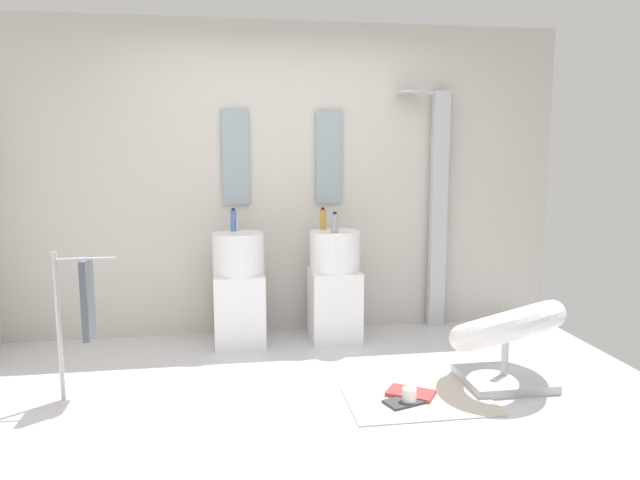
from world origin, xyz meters
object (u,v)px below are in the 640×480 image
object	(u,v)px
soap_bottle_grey	(335,223)
pedestal_sink_right	(335,285)
towel_rack	(83,302)
soap_bottle_white	(233,221)
soap_bottle_amber	(323,219)
magazine_charcoal	(404,402)
magazine_red	(411,393)
soap_bottle_blue	(233,220)
lounge_chair	(506,333)
shower_column	(437,205)
coffee_mug	(409,396)
pedestal_sink_left	(239,288)

from	to	relation	value
soap_bottle_grey	pedestal_sink_right	bearing A→B (deg)	78.69
towel_rack	soap_bottle_white	world-z (taller)	soap_bottle_white
soap_bottle_amber	towel_rack	bearing A→B (deg)	-148.31
towel_rack	magazine_charcoal	bearing A→B (deg)	-11.98
soap_bottle_white	soap_bottle_grey	xyz separation A→B (m)	(0.79, -0.25, -0.01)
magazine_red	soap_bottle_white	distance (m)	1.99
magazine_red	soap_bottle_blue	size ratio (longest dim) A/B	1.57
magazine_red	lounge_chair	bearing A→B (deg)	42.73
magazine_charcoal	soap_bottle_grey	size ratio (longest dim) A/B	1.35
towel_rack	magazine_red	bearing A→B (deg)	-8.36
magazine_red	soap_bottle_grey	xyz separation A→B (m)	(-0.29, 1.12, 0.96)
shower_column	soap_bottle_amber	distance (m)	1.05
magazine_red	coffee_mug	bearing A→B (deg)	-78.22
pedestal_sink_left	soap_bottle_amber	bearing A→B (deg)	8.36
soap_bottle_white	soap_bottle_blue	size ratio (longest dim) A/B	0.97
pedestal_sink_left	soap_bottle_amber	distance (m)	0.88
magazine_charcoal	shower_column	bearing A→B (deg)	44.98
shower_column	magazine_charcoal	xyz separation A→B (m)	(-0.76, -1.60, -1.06)
pedestal_sink_left	magazine_charcoal	xyz separation A→B (m)	(0.96, -1.35, -0.44)
coffee_mug	soap_bottle_amber	world-z (taller)	soap_bottle_amber
lounge_chair	soap_bottle_white	size ratio (longest dim) A/B	5.91
lounge_chair	coffee_mug	size ratio (longest dim) A/B	10.84
pedestal_sink_left	soap_bottle_white	world-z (taller)	soap_bottle_white
magazine_red	coffee_mug	xyz separation A→B (m)	(-0.05, -0.12, 0.04)
magazine_charcoal	lounge_chair	bearing A→B (deg)	-3.00
soap_bottle_blue	magazine_charcoal	bearing A→B (deg)	-56.01
shower_column	soap_bottle_blue	distance (m)	1.76
pedestal_sink_left	pedestal_sink_right	world-z (taller)	same
pedestal_sink_left	magazine_red	bearing A→B (deg)	-49.66
shower_column	soap_bottle_white	bearing A→B (deg)	-176.31
lounge_chair	towel_rack	size ratio (longest dim) A/B	1.13
lounge_chair	soap_bottle_blue	xyz separation A→B (m)	(-1.77, 1.25, 0.64)
pedestal_sink_left	soap_bottle_amber	xyz separation A→B (m)	(0.70, 0.10, 0.53)
pedestal_sink_left	coffee_mug	size ratio (longest dim) A/B	10.21
shower_column	soap_bottle_white	world-z (taller)	shower_column
pedestal_sink_right	soap_bottle_amber	size ratio (longest dim) A/B	5.55
shower_column	coffee_mug	size ratio (longest dim) A/B	20.77
soap_bottle_grey	soap_bottle_amber	size ratio (longest dim) A/B	0.93
coffee_mug	soap_bottle_amber	bearing A→B (deg)	101.71
coffee_mug	soap_bottle_blue	xyz separation A→B (m)	(-1.03, 1.49, 0.93)
magazine_red	soap_bottle_amber	xyz separation A→B (m)	(-0.35, 1.33, 0.97)
pedestal_sink_right	lounge_chair	bearing A→B (deg)	-49.48
shower_column	lounge_chair	distance (m)	1.55
pedestal_sink_right	lounge_chair	xyz separation A→B (m)	(0.96, -1.12, -0.11)
coffee_mug	lounge_chair	bearing A→B (deg)	17.86
soap_bottle_blue	soap_bottle_amber	bearing A→B (deg)	-2.18
lounge_chair	magazine_charcoal	distance (m)	0.87
lounge_chair	soap_bottle_blue	world-z (taller)	soap_bottle_blue
pedestal_sink_right	coffee_mug	xyz separation A→B (m)	(0.22, -1.36, -0.40)
soap_bottle_grey	soap_bottle_blue	xyz separation A→B (m)	(-0.79, 0.24, 0.01)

